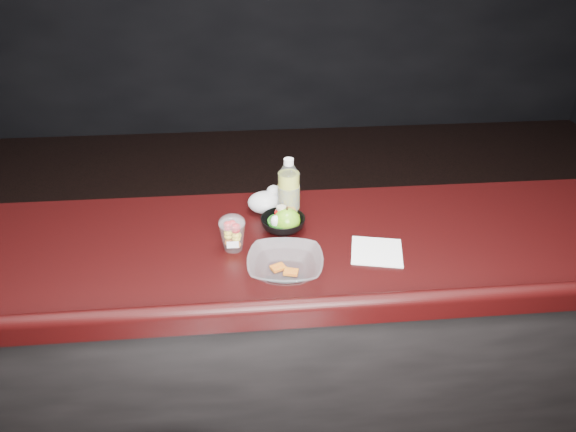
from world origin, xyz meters
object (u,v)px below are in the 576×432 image
object	(u,v)px
snack_bowl	(283,222)
green_apple	(287,220)
lemonade_bottle	(289,195)
takeout_bowl	(285,265)
fruit_cup	(232,232)

from	to	relation	value
snack_bowl	green_apple	bearing A→B (deg)	-38.60
lemonade_bottle	takeout_bowl	size ratio (longest dim) A/B	0.91
fruit_cup	green_apple	xyz separation A→B (m)	(0.18, 0.09, -0.02)
fruit_cup	green_apple	size ratio (longest dim) A/B	1.29
lemonade_bottle	takeout_bowl	xyz separation A→B (m)	(-0.04, -0.32, -0.07)
fruit_cup	takeout_bowl	distance (m)	0.22
green_apple	lemonade_bottle	bearing A→B (deg)	80.70
lemonade_bottle	takeout_bowl	distance (m)	0.33
fruit_cup	takeout_bowl	size ratio (longest dim) A/B	0.48
lemonade_bottle	fruit_cup	world-z (taller)	lemonade_bottle
takeout_bowl	lemonade_bottle	bearing A→B (deg)	82.86
takeout_bowl	fruit_cup	bearing A→B (deg)	137.16
green_apple	snack_bowl	world-z (taller)	green_apple
lemonade_bottle	fruit_cup	bearing A→B (deg)	-138.76
fruit_cup	snack_bowl	bearing A→B (deg)	31.10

